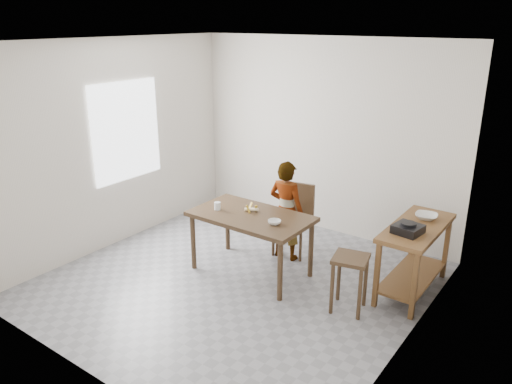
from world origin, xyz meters
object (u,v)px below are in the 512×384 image
Objects in this scene: child at (286,211)px; dining_chair at (292,221)px; dining_table at (251,244)px; stool at (349,283)px; prep_counter at (414,259)px.

child is 1.42× the size of dining_chair.
dining_table is 2.28× the size of stool.
stool is (-0.41, -0.76, -0.09)m from prep_counter.
dining_table reaches higher than stool.
prep_counter is 0.87m from stool.
dining_table is 1.17× the size of prep_counter.
stool is at bearing -44.51° from dining_chair.
stool is at bearing 149.81° from child.
child is at bearing -175.77° from prep_counter.
dining_chair reaches higher than dining_table.
dining_table is at bearing 76.61° from child.
child is (0.12, 0.58, 0.27)m from dining_table.
child is 0.25m from dining_chair.
child is at bearing -99.82° from dining_chair.
prep_counter is at bearing -177.78° from child.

